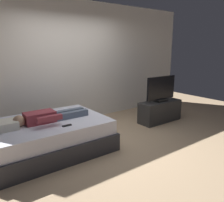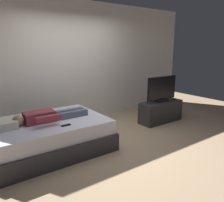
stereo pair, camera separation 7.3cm
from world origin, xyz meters
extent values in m
plane|color=tan|center=(0.00, 0.00, 0.00)|extent=(10.00, 10.00, 0.00)
cube|color=silver|center=(0.40, 1.67, 1.40)|extent=(6.40, 0.10, 2.80)
cube|color=#333338|center=(-1.04, 0.41, 0.15)|extent=(2.04, 1.44, 0.30)
cube|color=white|center=(-1.04, 0.41, 0.42)|extent=(1.96, 1.36, 0.24)
cube|color=silver|center=(-1.74, 0.41, 0.60)|extent=(0.48, 0.34, 0.12)
cube|color=#993842|center=(-1.14, 0.40, 0.63)|extent=(0.48, 0.28, 0.18)
sphere|color=tan|center=(-1.47, 0.40, 0.63)|extent=(0.18, 0.18, 0.18)
cube|color=slate|center=(-0.60, 0.32, 0.60)|extent=(0.60, 0.11, 0.11)
cube|color=slate|center=(-0.60, 0.48, 0.60)|extent=(0.60, 0.11, 0.11)
cube|color=#993842|center=(-1.08, 0.12, 0.67)|extent=(0.40, 0.08, 0.08)
cube|color=black|center=(-0.86, -0.02, 0.55)|extent=(0.15, 0.04, 0.02)
cube|color=#2D2D2D|center=(1.72, 0.34, 0.25)|extent=(1.10, 0.40, 0.50)
cube|color=black|center=(1.72, 0.34, 0.53)|extent=(0.32, 0.20, 0.05)
cube|color=black|center=(1.72, 0.34, 0.82)|extent=(0.88, 0.05, 0.54)
camera|label=1|loc=(-2.27, -3.12, 1.75)|focal=35.88mm
camera|label=2|loc=(-2.22, -3.17, 1.75)|focal=35.88mm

